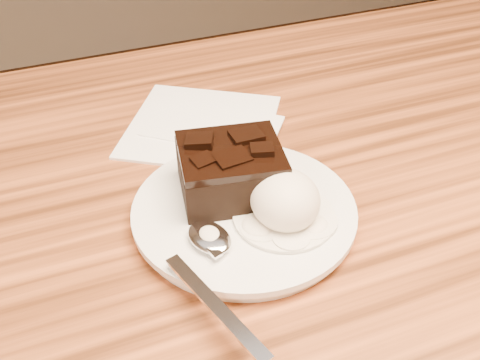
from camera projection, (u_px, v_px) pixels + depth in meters
name	position (u px, v px, depth m)	size (l,w,h in m)	color
plate	(244.00, 214.00, 0.52)	(0.20, 0.20, 0.02)	silver
brownie	(231.00, 173.00, 0.52)	(0.09, 0.08, 0.04)	black
ice_cream_scoop	(285.00, 200.00, 0.49)	(0.06, 0.06, 0.05)	silver
melt_puddle	(284.00, 217.00, 0.50)	(0.09, 0.09, 0.00)	white
spoon	(210.00, 239.00, 0.47)	(0.03, 0.18, 0.01)	silver
napkin	(201.00, 125.00, 0.65)	(0.16, 0.16, 0.01)	white
crumb_a	(196.00, 231.00, 0.49)	(0.01, 0.01, 0.00)	black
crumb_b	(198.00, 242.00, 0.48)	(0.01, 0.01, 0.00)	black
crumb_c	(301.00, 236.00, 0.48)	(0.01, 0.00, 0.00)	black
crumb_d	(255.00, 231.00, 0.49)	(0.01, 0.01, 0.00)	black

